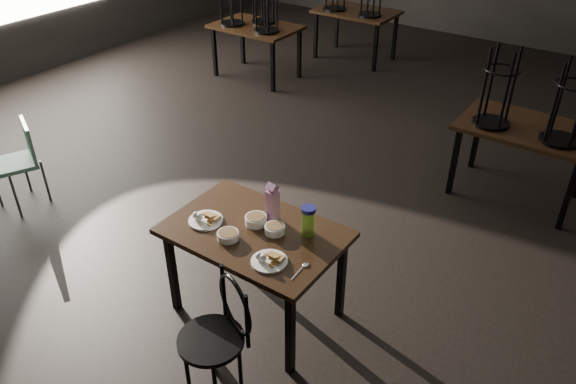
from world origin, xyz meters
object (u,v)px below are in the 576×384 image
Objects in this scene: juice_carton at (273,203)px; bentwood_chair at (221,330)px; main_table at (255,240)px; school_chair at (20,157)px; water_bottle at (308,221)px.

juice_carton is 0.34× the size of bentwood_chair.
juice_carton is at bearing 82.05° from main_table.
bentwood_chair is 1.06× the size of school_chair.
school_chair is (-3.03, -0.25, -0.37)m from water_bottle.
water_bottle is at bearing 108.28° from bentwood_chair.
main_table is at bearing -97.95° from juice_carton.
water_bottle is 0.27× the size of school_chair.
bentwood_chair is (-0.08, -0.84, -0.35)m from water_bottle.
school_chair is (-2.73, -0.25, -0.39)m from juice_carton.
main_table is 1.47× the size of school_chair.
main_table is at bearing 133.86° from bentwood_chair.
water_bottle is 0.25× the size of bentwood_chair.
bentwood_chair is (0.24, -0.66, -0.16)m from main_table.
main_table is 0.72m from bentwood_chair.
main_table is at bearing -151.30° from water_bottle.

